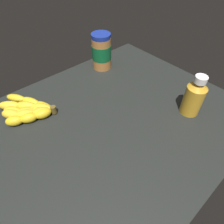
# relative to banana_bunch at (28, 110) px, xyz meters

# --- Properties ---
(ground_plane) EXTENTS (0.89, 0.76, 0.03)m
(ground_plane) POSITION_rel_banana_bunch_xyz_m (-0.23, 0.22, -0.03)
(ground_plane) COLOR black
(banana_bunch) EXTENTS (0.17, 0.22, 0.04)m
(banana_bunch) POSITION_rel_banana_bunch_xyz_m (0.00, 0.00, 0.00)
(banana_bunch) COLOR yellow
(banana_bunch) RESTS_ON ground_plane
(peanut_butter_jar) EXTENTS (0.09, 0.09, 0.16)m
(peanut_butter_jar) POSITION_rel_banana_bunch_xyz_m (-0.40, -0.07, 0.06)
(peanut_butter_jar) COLOR #B27238
(peanut_butter_jar) RESTS_ON ground_plane
(honey_bottle) EXTENTS (0.07, 0.07, 0.15)m
(honey_bottle) POSITION_rel_banana_bunch_xyz_m (-0.45, 0.38, 0.05)
(honey_bottle) COLOR gold
(honey_bottle) RESTS_ON ground_plane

